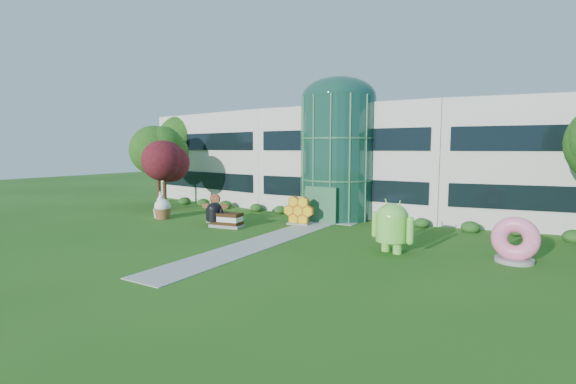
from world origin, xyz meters
The scene contains 14 objects.
ground centered at (0.00, 0.00, 0.00)m, with size 140.00×140.00×0.00m, color #215114.
building centered at (0.00, 18.00, 4.65)m, with size 46.00×15.00×9.30m, color beige, non-canonical shape.
atrium centered at (0.00, 12.00, 4.90)m, with size 6.00×6.00×9.80m, color #194738.
walkway centered at (0.00, 2.00, 0.02)m, with size 2.40×20.00×0.04m, color #9E9E93.
tree_red centered at (-15.50, 7.50, 3.00)m, with size 4.00×4.00×6.00m, color #3F0C14, non-canonical shape.
trees_backdrop centered at (0.00, 13.00, 4.20)m, with size 52.00×8.00×8.40m, color #1E4611, non-canonical shape.
android_green centered at (7.49, 2.86, 1.61)m, with size 2.83×1.89×3.21m, color #74D644, non-canonical shape.
android_black centered at (-5.96, 3.56, 1.05)m, with size 1.85×1.24×2.10m, color black, non-canonical shape.
donut centered at (13.40, 4.12, 1.18)m, with size 2.27×1.09×2.36m, color #EC5A73, non-canonical shape.
gingerbread centered at (-7.17, 5.03, 1.11)m, with size 2.40×0.92×2.22m, color brown, non-canonical shape.
ice_cream_sandwich centered at (-5.02, 3.84, 0.54)m, with size 2.41×1.20×1.07m, color black, non-canonical shape.
honeycomb centered at (-1.08, 7.46, 0.98)m, with size 2.48×0.89×1.95m, color yellow, non-canonical shape.
froyo centered at (-12.44, 4.27, 1.10)m, with size 1.28×1.28×2.20m, color white, non-canonical shape.
cupcake centered at (-11.85, 3.94, 0.83)m, with size 1.39×1.39×1.67m, color white, non-canonical shape.
Camera 1 is at (14.37, -19.35, 5.72)m, focal length 26.00 mm.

